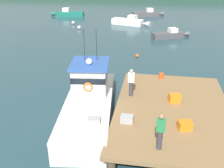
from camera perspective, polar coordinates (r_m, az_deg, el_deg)
ground_plane at (r=15.60m, az=-5.65°, el=-7.50°), size 200.00×200.00×0.00m
dock at (r=14.66m, az=12.72°, el=-5.42°), size 6.00×9.00×1.20m
main_fishing_boat at (r=15.60m, az=-4.75°, el=-3.20°), size 3.49×9.95×4.80m
crate_single_far at (r=13.01m, az=3.19°, el=-7.39°), size 0.61×0.45×0.33m
crate_stack_near_edge at (r=15.13m, az=13.11°, el=-2.91°), size 0.69×0.57×0.46m
crate_stack_mid_dock at (r=12.89m, az=15.19°, el=-8.44°), size 0.69×0.57×0.41m
bait_bucket at (r=18.08m, az=10.42°, el=1.73°), size 0.32×0.32×0.34m
deckhand_by_the_boat at (r=15.19m, az=4.07°, el=0.43°), size 0.36×0.22×1.63m
deckhand_further_back at (r=11.08m, az=10.19°, el=-9.78°), size 0.36×0.22×1.63m
moored_boat_mid_harbor at (r=46.65m, az=-9.21°, el=14.53°), size 5.40×1.79×1.35m
moored_boat_far_right at (r=39.46m, az=3.82°, el=13.05°), size 5.65×2.69×1.42m
moored_boat_outer_mooring at (r=46.36m, az=7.50°, el=14.55°), size 5.23×2.53×1.31m
moored_boat_near_channel at (r=33.07m, az=12.19°, el=10.19°), size 4.55×2.81×1.17m
mooring_buoy_inshore at (r=40.37m, az=-8.22°, el=12.74°), size 0.45×0.45×0.45m
mooring_buoy_spare_mooring at (r=25.64m, az=5.35°, el=6.00°), size 0.34×0.34×0.34m
mooring_buoy_channel_marker at (r=37.12m, az=-6.98°, el=11.81°), size 0.48×0.48×0.48m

